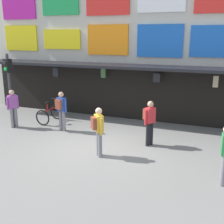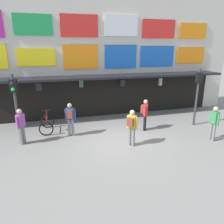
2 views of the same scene
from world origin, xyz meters
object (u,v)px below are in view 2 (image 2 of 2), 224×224
Objects in this scene: pedestrian_in_blue at (132,125)px; pedestrian_in_red at (214,122)px; pedestrian_in_green at (70,117)px; pedestrian_in_white at (145,112)px; traffic_light_near at (15,99)px; bicycle_parked at (47,124)px; pedestrian_in_black at (21,124)px; traffic_light_far at (198,88)px.

pedestrian_in_red is at bearing -7.08° from pedestrian_in_blue.
pedestrian_in_white is at bearing -4.13° from pedestrian_in_green.
pedestrian_in_white is at bearing 49.97° from pedestrian_in_blue.
pedestrian_in_green and pedestrian_in_blue have the same top height.
traffic_light_near reaches higher than bicycle_parked.
pedestrian_in_red is at bearing -20.06° from pedestrian_in_green.
traffic_light_near is at bearing -179.59° from pedestrian_in_white.
pedestrian_in_red is at bearing -23.05° from bicycle_parked.
pedestrian_in_black is (0.09, -0.02, -1.19)m from traffic_light_near.
pedestrian_in_red and pedestrian_in_blue have the same top height.
pedestrian_in_red is 3.93m from pedestrian_in_blue.
pedestrian_in_blue is at bearing -36.67° from bicycle_parked.
bicycle_parked is at bearing 46.77° from traffic_light_near.
pedestrian_in_green is (2.31, 0.32, -1.16)m from traffic_light_near.
pedestrian_in_red is (7.59, -3.23, 0.55)m from bicycle_parked.
pedestrian_in_green is 3.13m from pedestrian_in_blue.
pedestrian_in_black is at bearing -12.44° from traffic_light_near.
traffic_light_far is 1.90× the size of pedestrian_in_black.
traffic_light_near reaches higher than pedestrian_in_red.
pedestrian_in_blue is (3.69, -2.75, 0.59)m from bicycle_parked.
pedestrian_in_white is (-3.06, 0.02, -1.16)m from traffic_light_far.
pedestrian_in_blue is at bearing -17.79° from pedestrian_in_black.
traffic_light_far is 9.20m from pedestrian_in_black.
pedestrian_in_black is at bearing 166.94° from pedestrian_in_red.
pedestrian_in_green reaches higher than bicycle_parked.
pedestrian_in_green is at bearing 177.49° from traffic_light_far.
bicycle_parked is at bearing 166.94° from pedestrian_in_white.
pedestrian_in_white is 2.07m from pedestrian_in_blue.
pedestrian_in_black is at bearing -179.39° from pedestrian_in_white.
pedestrian_in_green is at bearing 175.87° from pedestrian_in_white.
pedestrian_in_white is 1.00× the size of pedestrian_in_blue.
pedestrian_in_green is (1.17, -0.89, 0.59)m from bicycle_parked.
pedestrian_in_black is at bearing 162.21° from pedestrian_in_blue.
traffic_light_far is at bearing 19.54° from pedestrian_in_blue.
pedestrian_in_blue is (4.73, -1.52, 0.04)m from pedestrian_in_black.
pedestrian_in_blue is (4.82, -1.54, -1.16)m from traffic_light_near.
pedestrian_in_black and pedestrian_in_green have the same top height.
traffic_light_far is 2.41m from pedestrian_in_red.
pedestrian_in_blue is (-3.90, 0.48, 0.04)m from pedestrian_in_red.
pedestrian_in_black reaches higher than bicycle_parked.
traffic_light_near is 1.90× the size of pedestrian_in_white.
traffic_light_near reaches higher than pedestrian_in_white.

